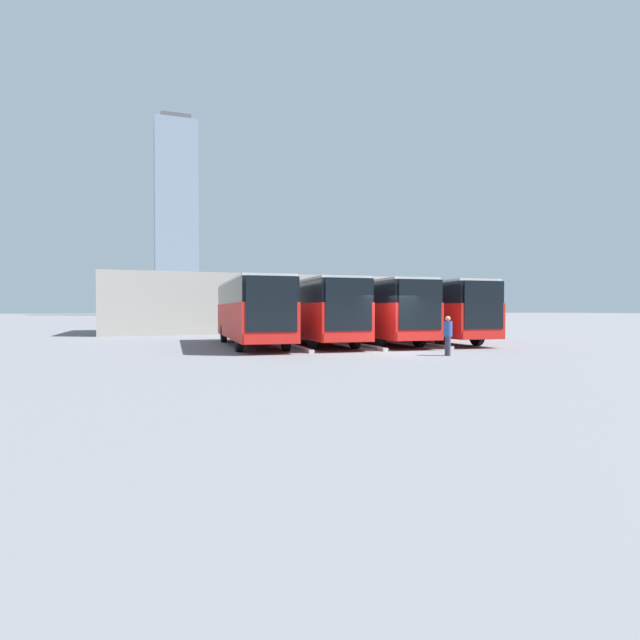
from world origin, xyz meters
The scene contains 11 objects.
ground_plane centered at (0.00, 0.00, 0.00)m, with size 600.00×600.00×0.00m, color slate.
bus_0 centered at (-5.17, -5.94, 1.87)m, with size 3.04×11.31×3.37m.
curb_divider_0 centered at (-3.45, -4.29, 0.07)m, with size 0.24×7.36×0.15m, color #B2B2AD.
bus_1 centered at (-1.72, -5.98, 1.87)m, with size 3.04×11.31×3.37m.
curb_divider_1 centered at (0.00, -4.32, 0.07)m, with size 0.24×7.36×0.15m, color #B2B2AD.
bus_2 centered at (1.73, -6.12, 1.87)m, with size 3.04×11.31×3.37m.
curb_divider_2 centered at (3.45, -4.46, 0.07)m, with size 0.24×7.36×0.15m, color #B2B2AD.
bus_3 centered at (5.17, -6.03, 1.87)m, with size 3.04×11.31×3.37m.
pedestrian centered at (-1.22, 2.02, 0.86)m, with size 0.45×0.45×1.61m.
station_building centered at (0.00, -22.89, 2.39)m, with size 26.92×11.62×4.70m.
office_tower centered at (-2.33, -182.44, 37.64)m, with size 15.79×15.79×76.48m.
Camera 1 is at (10.49, 19.29, 1.84)m, focal length 28.00 mm.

